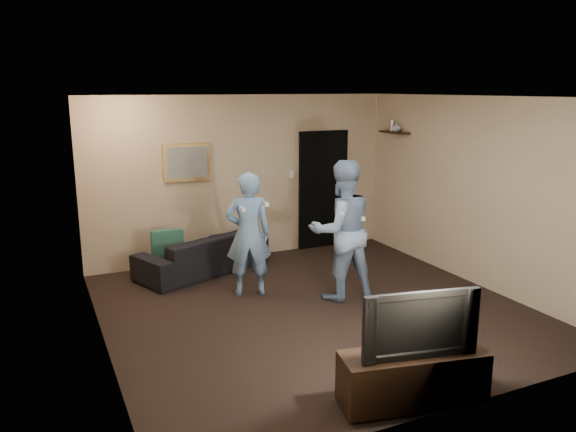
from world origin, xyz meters
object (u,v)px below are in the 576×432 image
tv_console (413,377)px  television (416,321)px  wii_player_left (248,234)px  sofa (203,253)px  wii_player_right (342,230)px

tv_console → television: 0.53m
tv_console → television: bearing=0.0°
tv_console → television: (0.00, 0.00, 0.53)m
tv_console → wii_player_left: 3.19m
wii_player_left → sofa: bearing=104.8°
wii_player_left → wii_player_right: bearing=-31.1°
wii_player_left → television: bearing=-84.0°
television → sofa: bearing=109.9°
tv_console → sofa: bearing=109.9°
tv_console → wii_player_right: size_ratio=0.70×
wii_player_left → tv_console: bearing=-84.0°
sofa → wii_player_right: wii_player_right is taller
sofa → wii_player_left: (0.30, -1.14, 0.53)m
television → wii_player_right: size_ratio=0.57×
sofa → wii_player_right: bearing=105.8°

